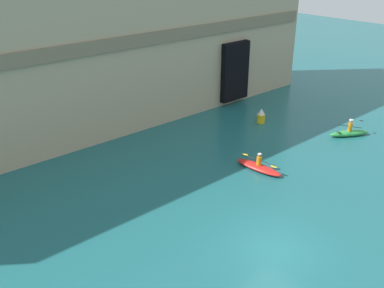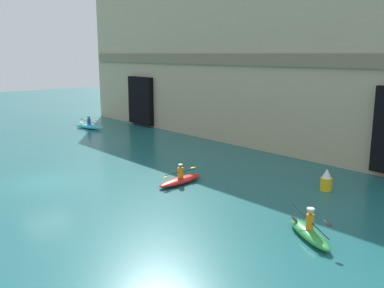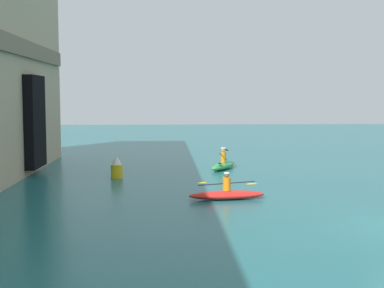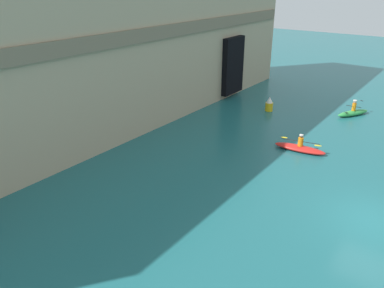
{
  "view_description": "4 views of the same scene",
  "coord_description": "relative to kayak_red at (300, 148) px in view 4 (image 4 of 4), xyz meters",
  "views": [
    {
      "loc": [
        -12.6,
        -9.02,
        12.17
      ],
      "look_at": [
        3.28,
        9.43,
        0.79
      ],
      "focal_mm": 40.0,
      "sensor_mm": 36.0,
      "label": 1
    },
    {
      "loc": [
        22.08,
        -8.63,
        6.84
      ],
      "look_at": [
        3.36,
        7.63,
        1.6
      ],
      "focal_mm": 40.0,
      "sensor_mm": 36.0,
      "label": 2
    },
    {
      "loc": [
        -15.79,
        7.79,
        4.1
      ],
      "look_at": [
        2.02,
        6.9,
        2.48
      ],
      "focal_mm": 50.0,
      "sensor_mm": 36.0,
      "label": 3
    },
    {
      "loc": [
        -15.46,
        -1.62,
        9.66
      ],
      "look_at": [
        -0.32,
        9.57,
        1.27
      ],
      "focal_mm": 35.0,
      "sensor_mm": 36.0,
      "label": 4
    }
  ],
  "objects": [
    {
      "name": "cliff_bluff",
      "position": [
        -5.06,
        12.42,
        6.38
      ],
      "size": [
        40.89,
        6.49,
        13.23
      ],
      "color": "tan",
      "rests_on": "ground"
    },
    {
      "name": "kayak_red",
      "position": [
        0.0,
        0.0,
        0.0
      ],
      "size": [
        1.15,
        3.14,
        1.08
      ],
      "rotation": [
        0.0,
        0.0,
        1.68
      ],
      "color": "red",
      "rests_on": "ground"
    },
    {
      "name": "kayak_green",
      "position": [
        8.61,
        -0.8,
        0.04
      ],
      "size": [
        2.88,
        2.0,
        1.22
      ],
      "rotation": [
        0.0,
        0.0,
        5.78
      ],
      "color": "green",
      "rests_on": "ground"
    },
    {
      "name": "ground_plane",
      "position": [
        -5.01,
        -5.37,
        -0.21
      ],
      "size": [
        120.0,
        120.0,
        0.0
      ],
      "primitive_type": "plane",
      "color": "#1E6066"
    },
    {
      "name": "marker_buoy",
      "position": [
        5.79,
        4.86,
        0.32
      ],
      "size": [
        0.59,
        0.59,
        1.14
      ],
      "color": "yellow",
      "rests_on": "ground"
    }
  ]
}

